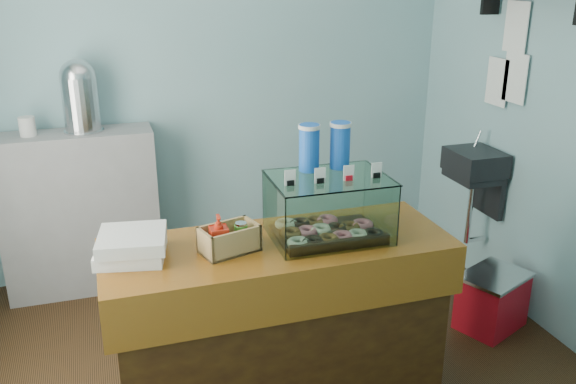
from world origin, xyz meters
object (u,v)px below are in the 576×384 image
object	(u,v)px
display_case	(327,203)
red_cooler	(492,300)
coffee_urn	(80,94)
counter	(279,326)

from	to	relation	value
display_case	red_cooler	size ratio (longest dim) A/B	1.10
red_cooler	coffee_urn	bearing A→B (deg)	126.81
coffee_urn	red_cooler	world-z (taller)	coffee_urn
counter	display_case	distance (m)	0.65
display_case	coffee_urn	world-z (taller)	coffee_urn
display_case	coffee_urn	xyz separation A→B (m)	(-1.06, 1.56, 0.28)
counter	display_case	size ratio (longest dim) A/B	2.95
counter	display_case	bearing A→B (deg)	5.64
counter	red_cooler	size ratio (longest dim) A/B	3.24
counter	red_cooler	distance (m)	1.50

